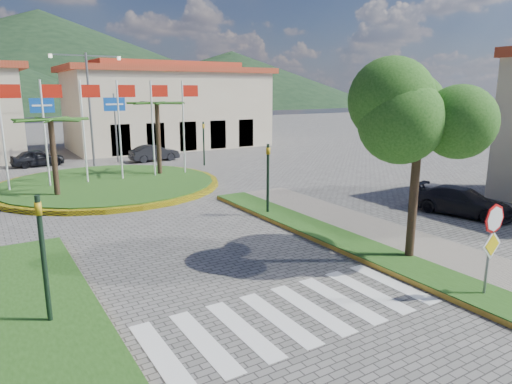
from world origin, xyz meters
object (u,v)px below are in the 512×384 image
roundabout_island (108,184)px  deciduous_tree (421,100)px  stop_sign (492,236)px  car_side_right (462,201)px  car_dark_a (38,158)px  car_dark_b (154,153)px

roundabout_island → deciduous_tree: bearing=-72.1°
stop_sign → car_side_right: (7.10, 5.62, -1.18)m
deciduous_tree → car_side_right: deciduous_tree is taller
roundabout_island → stop_sign: size_ratio=4.79×
car_dark_a → car_dark_b: car_dark_b is taller
stop_sign → car_dark_b: bearing=88.6°
car_dark_b → stop_sign: bearing=174.5°
roundabout_island → car_side_right: 18.76m
car_dark_a → car_dark_b: (8.12, -2.07, 0.01)m
roundabout_island → car_dark_a: bearing=104.1°
car_dark_a → car_dark_b: size_ratio=0.94×
car_dark_b → car_side_right: bearing=-168.1°
roundabout_island → car_dark_a: (-2.53, 10.07, 0.44)m
car_dark_b → deciduous_tree: bearing=175.7°
deciduous_tree → car_dark_a: size_ratio=1.89×
stop_sign → deciduous_tree: 4.59m
roundabout_island → car_side_right: size_ratio=3.00×
roundabout_island → car_dark_a: 10.39m
car_dark_a → car_dark_b: bearing=-110.1°
stop_sign → car_dark_a: size_ratio=0.74×
roundabout_island → stop_sign: bearing=-76.3°
stop_sign → car_dark_a: 31.03m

